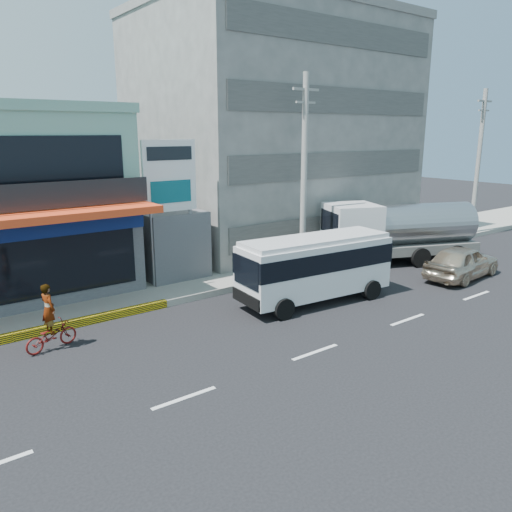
{
  "coord_description": "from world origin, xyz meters",
  "views": [
    {
      "loc": [
        -10.9,
        -11.27,
        7.26
      ],
      "look_at": [
        1.15,
        4.89,
        2.2
      ],
      "focal_mm": 35.0,
      "sensor_mm": 36.0,
      "label": 1
    }
  ],
  "objects": [
    {
      "name": "utility_pole_far",
      "position": [
        22.0,
        7.4,
        5.15
      ],
      "size": [
        1.6,
        0.3,
        10.0
      ],
      "color": "#999993",
      "rests_on": "ground"
    },
    {
      "name": "minibus",
      "position": [
        3.52,
        3.81,
        1.73
      ],
      "size": [
        7.08,
        2.93,
        2.89
      ],
      "color": "silver",
      "rests_on": "ground"
    },
    {
      "name": "sedan",
      "position": [
        12.0,
        2.02,
        0.85
      ],
      "size": [
        5.12,
        2.43,
        1.69
      ],
      "primitive_type": "imported",
      "rotation": [
        0.0,
        0.0,
        1.66
      ],
      "color": "beige",
      "rests_on": "ground"
    },
    {
      "name": "ground",
      "position": [
        0.0,
        0.0,
        0.0
      ],
      "size": [
        120.0,
        120.0,
        0.0
      ],
      "primitive_type": "plane",
      "color": "black",
      "rests_on": "ground"
    },
    {
      "name": "gap_structure",
      "position": [
        0.0,
        12.0,
        1.75
      ],
      "size": [
        3.0,
        6.0,
        3.5
      ],
      "primitive_type": "cube",
      "color": "#49494F",
      "rests_on": "ground"
    },
    {
      "name": "billboard",
      "position": [
        -0.5,
        9.2,
        4.93
      ],
      "size": [
        2.6,
        0.18,
        6.9
      ],
      "color": "gray",
      "rests_on": "ground"
    },
    {
      "name": "concrete_building",
      "position": [
        10.0,
        15.0,
        7.0
      ],
      "size": [
        16.0,
        12.0,
        14.0
      ],
      "primitive_type": "cube",
      "color": "gray",
      "rests_on": "ground"
    },
    {
      "name": "sidewalk",
      "position": [
        5.0,
        9.5,
        0.15
      ],
      "size": [
        70.0,
        5.0,
        0.3
      ],
      "primitive_type": "cube",
      "color": "gray",
      "rests_on": "ground"
    },
    {
      "name": "satellite_dish",
      "position": [
        0.0,
        11.0,
        3.58
      ],
      "size": [
        1.5,
        1.5,
        0.15
      ],
      "primitive_type": "cylinder",
      "color": "slate",
      "rests_on": "gap_structure"
    },
    {
      "name": "utility_pole_near",
      "position": [
        6.0,
        7.4,
        5.15
      ],
      "size": [
        1.6,
        0.3,
        10.0
      ],
      "color": "#999993",
      "rests_on": "ground"
    },
    {
      "name": "tanker_truck",
      "position": [
        11.73,
        6.03,
        1.84
      ],
      "size": [
        9.0,
        5.58,
        3.43
      ],
      "color": "silver",
      "rests_on": "ground"
    },
    {
      "name": "motorcycle_rider",
      "position": [
        -7.05,
        5.59,
        0.77
      ],
      "size": [
        1.92,
        1.04,
        2.33
      ],
      "color": "#570E0C",
      "rests_on": "ground"
    }
  ]
}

